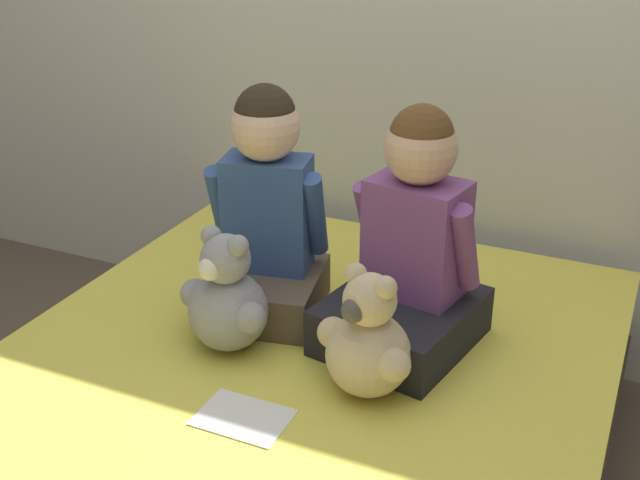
{
  "coord_description": "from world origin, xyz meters",
  "views": [
    {
      "loc": [
        0.77,
        -1.52,
        1.59
      ],
      "look_at": [
        0.0,
        0.18,
        0.73
      ],
      "focal_mm": 45.0,
      "sensor_mm": 36.0,
      "label": 1
    }
  ],
  "objects_px": {
    "teddy_bear_held_by_left_child": "(227,300)",
    "sign_card": "(243,418)",
    "child_on_right": "(411,252)",
    "child_on_left": "(266,214)",
    "teddy_bear_held_by_right_child": "(368,342)",
    "bed": "(292,440)"
  },
  "relations": [
    {
      "from": "teddy_bear_held_by_left_child",
      "to": "sign_card",
      "type": "height_order",
      "value": "teddy_bear_held_by_left_child"
    },
    {
      "from": "child_on_right",
      "to": "teddy_bear_held_by_left_child",
      "type": "height_order",
      "value": "child_on_right"
    },
    {
      "from": "child_on_left",
      "to": "teddy_bear_held_by_right_child",
      "type": "xyz_separation_m",
      "value": [
        0.41,
        -0.27,
        -0.15
      ]
    },
    {
      "from": "bed",
      "to": "child_on_left",
      "type": "relative_size",
      "value": 2.89
    },
    {
      "from": "child_on_right",
      "to": "sign_card",
      "type": "bearing_deg",
      "value": -104.02
    },
    {
      "from": "teddy_bear_held_by_left_child",
      "to": "child_on_left",
      "type": "bearing_deg",
      "value": 105.61
    },
    {
      "from": "child_on_right",
      "to": "teddy_bear_held_by_right_child",
      "type": "distance_m",
      "value": 0.3
    },
    {
      "from": "teddy_bear_held_by_right_child",
      "to": "sign_card",
      "type": "relative_size",
      "value": 1.55
    },
    {
      "from": "child_on_left",
      "to": "teddy_bear_held_by_right_child",
      "type": "bearing_deg",
      "value": -45.3
    },
    {
      "from": "teddy_bear_held_by_right_child",
      "to": "bed",
      "type": "bearing_deg",
      "value": -162.07
    },
    {
      "from": "sign_card",
      "to": "child_on_right",
      "type": "bearing_deg",
      "value": 65.35
    },
    {
      "from": "child_on_left",
      "to": "teddy_bear_held_by_right_child",
      "type": "relative_size",
      "value": 1.98
    },
    {
      "from": "child_on_right",
      "to": "sign_card",
      "type": "height_order",
      "value": "child_on_right"
    },
    {
      "from": "teddy_bear_held_by_right_child",
      "to": "child_on_left",
      "type": "bearing_deg",
      "value": 167.79
    },
    {
      "from": "bed",
      "to": "child_on_right",
      "type": "bearing_deg",
      "value": 50.37
    },
    {
      "from": "teddy_bear_held_by_right_child",
      "to": "child_on_right",
      "type": "bearing_deg",
      "value": 109.96
    },
    {
      "from": "bed",
      "to": "child_on_left",
      "type": "bearing_deg",
      "value": 127.49
    },
    {
      "from": "sign_card",
      "to": "bed",
      "type": "bearing_deg",
      "value": 87.89
    },
    {
      "from": "bed",
      "to": "teddy_bear_held_by_left_child",
      "type": "relative_size",
      "value": 5.6
    },
    {
      "from": "child_on_left",
      "to": "bed",
      "type": "bearing_deg",
      "value": -64.14
    },
    {
      "from": "bed",
      "to": "teddy_bear_held_by_right_child",
      "type": "bearing_deg",
      "value": -3.52
    },
    {
      "from": "child_on_left",
      "to": "teddy_bear_held_by_left_child",
      "type": "distance_m",
      "value": 0.28
    }
  ]
}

